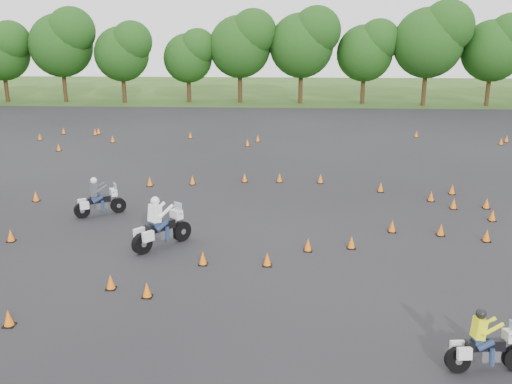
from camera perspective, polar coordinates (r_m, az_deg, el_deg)
The scene contains 7 objects.
ground at distance 19.86m, azimuth -0.58°, elevation -6.60°, with size 140.00×140.00×0.00m, color #2D5119.
asphalt_pad at distance 25.48m, azimuth 0.22°, elevation -1.31°, with size 62.00×62.00×0.00m, color black.
treeline at distance 53.50m, azimuth 3.46°, elevation 12.93°, with size 86.58×32.11×10.52m.
traffic_cones at distance 24.98m, azimuth 0.04°, elevation -1.13°, with size 36.53×32.41×0.45m.
rider_grey at distance 24.78m, azimuth -15.39°, elevation -0.40°, with size 2.18×0.67×1.68m, color #3D3F44, non-canonical shape.
rider_yellow at distance 14.52m, azimuth 22.32°, elevation -13.78°, with size 1.95×0.60×1.51m, color yellow, non-canonical shape.
rider_white at distance 20.70m, azimuth -9.40°, elevation -2.95°, with size 2.52×0.77×1.94m, color white, non-canonical shape.
Camera 1 is at (1.10, -18.24, 7.77)m, focal length 40.00 mm.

